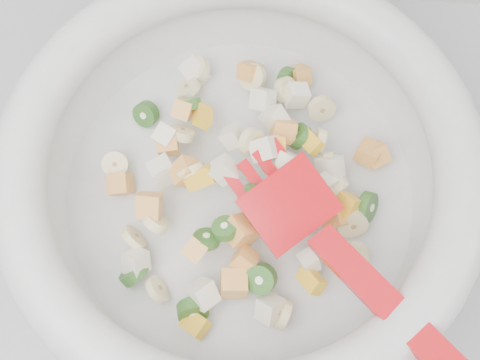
{
  "coord_description": "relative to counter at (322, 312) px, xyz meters",
  "views": [
    {
      "loc": [
        -0.12,
        1.29,
        1.45
      ],
      "look_at": [
        -0.14,
        1.48,
        0.95
      ],
      "focal_mm": 45.0,
      "sensor_mm": 36.0,
      "label": 1
    }
  ],
  "objects": [
    {
      "name": "mixing_bowl",
      "position": [
        -0.14,
        0.03,
        0.51
      ],
      "size": [
        0.44,
        0.44,
        0.14
      ],
      "color": "silver",
      "rests_on": "counter"
    },
    {
      "name": "counter",
      "position": [
        0.0,
        0.0,
        0.0
      ],
      "size": [
        2.0,
        0.6,
        0.9
      ],
      "primitive_type": "cube",
      "color": "#A6A6AC",
      "rests_on": "ground"
    }
  ]
}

